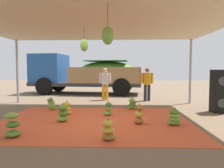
# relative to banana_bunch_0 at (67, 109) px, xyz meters

# --- Properties ---
(ground_plane) EXTENTS (40.00, 40.00, 0.00)m
(ground_plane) POSITION_rel_banana_bunch_0_xyz_m (0.98, 2.22, -0.20)
(ground_plane) COLOR brown
(tarp_orange) EXTENTS (5.38, 4.08, 0.01)m
(tarp_orange) POSITION_rel_banana_bunch_0_xyz_m (0.98, -0.78, -0.20)
(tarp_orange) COLOR #D1512D
(tarp_orange) RESTS_ON ground
(tent_canopy) EXTENTS (8.00, 7.00, 2.84)m
(tent_canopy) POSITION_rel_banana_bunch_0_xyz_m (0.98, -0.87, 2.55)
(tent_canopy) COLOR #9EA0A5
(tent_canopy) RESTS_ON ground
(banana_bunch_0) EXTENTS (0.37, 0.39, 0.46)m
(banana_bunch_0) POSITION_rel_banana_bunch_0_xyz_m (0.00, 0.00, 0.00)
(banana_bunch_0) COLOR gold
(banana_bunch_0) RESTS_ON tarp_orange
(banana_bunch_1) EXTENTS (0.36, 0.34, 0.47)m
(banana_bunch_1) POSITION_rel_banana_bunch_0_xyz_m (1.35, -0.06, -0.00)
(banana_bunch_1) COLOR #6B9E38
(banana_bunch_1) RESTS_ON tarp_orange
(banana_bunch_2) EXTENTS (0.38, 0.36, 0.45)m
(banana_bunch_2) POSITION_rel_banana_bunch_0_xyz_m (2.19, 1.00, -0.01)
(banana_bunch_2) COLOR #60932D
(banana_bunch_2) RESTS_ON tarp_orange
(banana_bunch_3) EXTENTS (0.48, 0.48, 0.58)m
(banana_bunch_3) POSITION_rel_banana_bunch_0_xyz_m (-0.62, -2.27, 0.05)
(banana_bunch_3) COLOR #518428
(banana_bunch_3) RESTS_ON tarp_orange
(banana_bunch_4) EXTENTS (0.37, 0.37, 0.56)m
(banana_bunch_4) POSITION_rel_banana_bunch_0_xyz_m (2.23, -1.10, 0.05)
(banana_bunch_4) COLOR #996628
(banana_bunch_4) RESTS_ON tarp_orange
(banana_bunch_5) EXTENTS (0.33, 0.33, 0.46)m
(banana_bunch_5) POSITION_rel_banana_bunch_0_xyz_m (1.46, -2.41, -0.00)
(banana_bunch_5) COLOR #996628
(banana_bunch_5) RESTS_ON tarp_orange
(banana_bunch_6) EXTENTS (0.39, 0.37, 0.47)m
(banana_bunch_6) POSITION_rel_banana_bunch_0_xyz_m (-0.76, 0.82, 0.01)
(banana_bunch_6) COLOR #75A83D
(banana_bunch_6) RESTS_ON tarp_orange
(banana_bunch_7) EXTENTS (0.45, 0.44, 0.52)m
(banana_bunch_7) POSITION_rel_banana_bunch_0_xyz_m (0.12, -0.92, 0.03)
(banana_bunch_7) COLOR #75A83D
(banana_bunch_7) RESTS_ON tarp_orange
(banana_bunch_8) EXTENTS (0.43, 0.43, 0.47)m
(banana_bunch_8) POSITION_rel_banana_bunch_0_xyz_m (3.14, -1.19, 0.00)
(banana_bunch_8) COLOR #518428
(banana_bunch_8) RESTS_ON tarp_orange
(cargo_truck_main) EXTENTS (6.83, 3.01, 2.40)m
(cargo_truck_main) POSITION_rel_banana_bunch_0_xyz_m (-0.44, 6.13, 1.05)
(cargo_truck_main) COLOR #2D2D2D
(cargo_truck_main) RESTS_ON ground
(worker_0) EXTENTS (0.56, 0.34, 1.54)m
(worker_0) POSITION_rel_banana_bunch_0_xyz_m (1.03, 3.40, 0.70)
(worker_0) COLOR orange
(worker_0) RESTS_ON ground
(worker_1) EXTENTS (0.57, 0.35, 1.55)m
(worker_1) POSITION_rel_banana_bunch_0_xyz_m (3.02, 3.23, 0.70)
(worker_1) COLOR #26262D
(worker_1) RESTS_ON ground
(speaker_stack) EXTENTS (0.47, 0.49, 1.46)m
(speaker_stack) POSITION_rel_banana_bunch_0_xyz_m (5.11, 0.56, 0.53)
(speaker_stack) COLOR black
(speaker_stack) RESTS_ON ground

